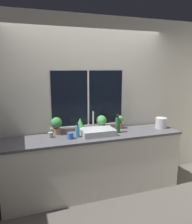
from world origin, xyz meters
name	(u,v)px	position (x,y,z in m)	size (l,w,h in m)	color
ground_plane	(101,201)	(0.00, 0.00, 0.00)	(14.00, 14.00, 0.00)	#4C4742
wall_back	(88,103)	(0.00, 0.63, 1.35)	(8.00, 0.09, 2.70)	beige
wall_right	(174,92)	(2.34, 1.50, 1.35)	(0.06, 7.00, 2.70)	beige
counter	(95,163)	(0.00, 0.28, 0.46)	(2.70, 0.59, 0.92)	silver
sink	(97,132)	(0.05, 0.28, 0.97)	(0.50, 0.40, 0.32)	#ADADB2
potted_plant_far_left	(57,124)	(-0.53, 0.49, 1.08)	(0.16, 0.16, 0.26)	#9E6B4C
potted_plant_center_left	(80,125)	(-0.17, 0.49, 1.03)	(0.12, 0.12, 0.23)	#9E6B4C
potted_plant_center_right	(102,121)	(0.19, 0.49, 1.06)	(0.16, 0.16, 0.24)	#9E6B4C
potted_plant_far_right	(120,121)	(0.51, 0.49, 1.04)	(0.11, 0.11, 0.22)	#9E6B4C
soap_bottle	(78,131)	(-0.27, 0.26, 1.01)	(0.06, 0.06, 0.22)	teal
bottle_tall	(118,125)	(0.38, 0.28, 1.04)	(0.08, 0.08, 0.30)	#235128
mug_grey	(51,135)	(-0.64, 0.37, 0.96)	(0.07, 0.07, 0.08)	gray
mug_blue	(70,136)	(-0.38, 0.22, 0.96)	(0.09, 0.09, 0.09)	#3351AD
kettle	(161,122)	(1.18, 0.30, 1.01)	(0.19, 0.19, 0.19)	#B2B2B7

